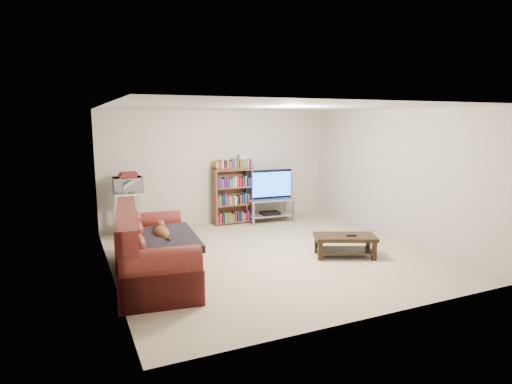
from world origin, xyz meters
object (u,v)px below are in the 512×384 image
sofa (149,255)px  coffee_table (345,242)px  tv_stand (270,206)px  bookshelf (233,195)px

sofa → coffee_table: sofa is taller
sofa → tv_stand: 3.86m
coffee_table → sofa: bearing=-162.3°
sofa → coffee_table: bearing=1.2°
coffee_table → bookshelf: bearing=130.2°
sofa → bookshelf: 3.39m
sofa → bookshelf: (2.24, 2.53, 0.29)m
coffee_table → tv_stand: size_ratio=1.06×
sofa → coffee_table: size_ratio=2.21×
coffee_table → tv_stand: bearing=114.5°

